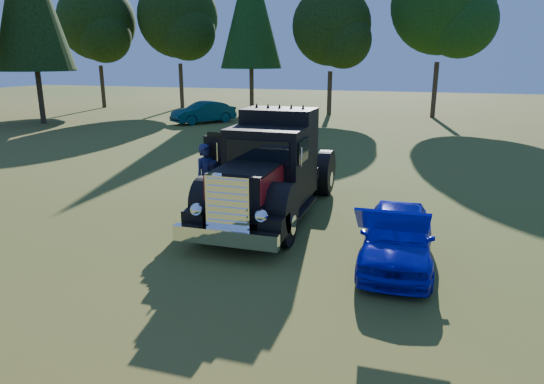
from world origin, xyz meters
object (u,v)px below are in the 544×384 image
(distant_teal_car, at_px, (203,112))
(diamond_t_truck, at_px, (270,173))
(spectator_near, at_px, (207,178))
(spectator_far, at_px, (216,187))
(hotrod_coupe, at_px, (397,236))

(distant_teal_car, bearing_deg, diamond_t_truck, -22.90)
(spectator_near, bearing_deg, distant_teal_car, 55.21)
(spectator_far, distance_m, distant_teal_car, 20.85)
(hotrod_coupe, relative_size, spectator_far, 2.57)
(diamond_t_truck, bearing_deg, spectator_near, -177.96)
(diamond_t_truck, bearing_deg, spectator_far, -173.10)
(spectator_near, bearing_deg, diamond_t_truck, -58.35)
(spectator_near, height_order, distant_teal_car, spectator_near)
(diamond_t_truck, xyz_separation_m, distant_teal_car, (-10.83, 18.50, -0.54))
(diamond_t_truck, bearing_deg, hotrod_coupe, -33.11)
(diamond_t_truck, relative_size, hotrod_coupe, 1.75)
(spectator_near, relative_size, distant_teal_car, 0.45)
(spectator_near, xyz_separation_m, spectator_far, (0.34, -0.12, -0.21))
(diamond_t_truck, height_order, spectator_near, diamond_t_truck)
(hotrod_coupe, xyz_separation_m, spectator_far, (-5.27, 2.20, 0.14))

